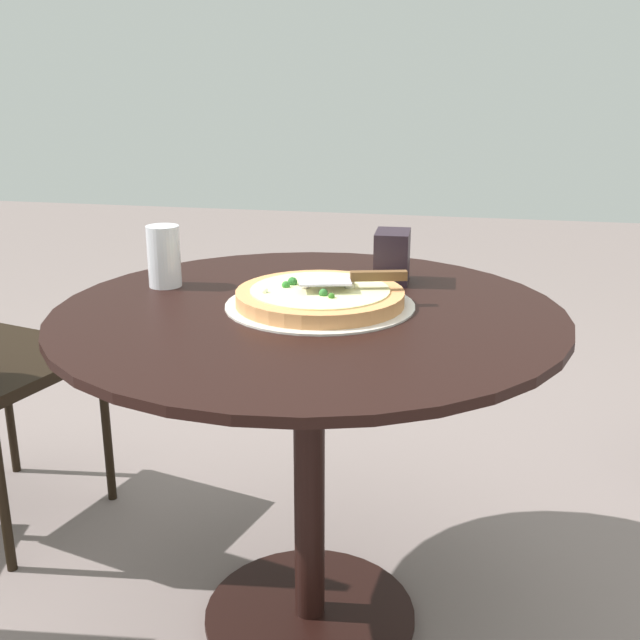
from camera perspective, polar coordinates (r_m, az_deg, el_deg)
The scene contains 6 objects.
ground_plane at distance 1.84m, azimuth -0.73°, elevation -20.73°, with size 10.00×10.00×0.00m, color gray.
patio_table at distance 1.56m, azimuth -0.81°, elevation -4.74°, with size 0.98×0.98×0.71m.
pizza_on_tray at distance 1.53m, azimuth -0.00°, elevation 1.63°, with size 0.37×0.37×0.05m.
pizza_server at distance 1.52m, azimuth 2.41°, elevation 3.08°, with size 0.22×0.10×0.02m.
drinking_cup at distance 1.69m, azimuth -11.24°, elevation 4.55°, with size 0.07×0.07×0.13m, color white.
napkin_dispenser at distance 1.70m, azimuth 5.25°, elevation 4.58°, with size 0.10×0.07×0.11m, color black.
Camera 1 is at (0.31, -1.41, 1.15)m, focal length 44.16 mm.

